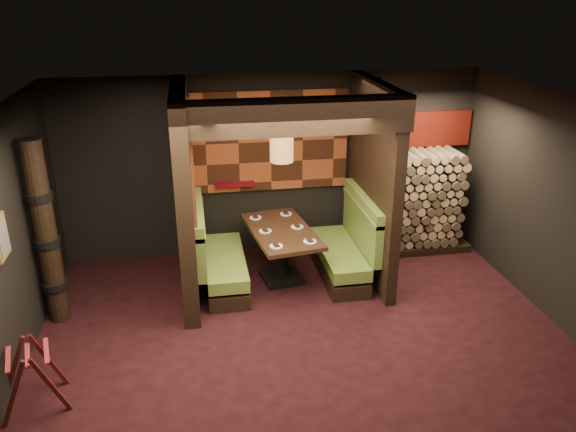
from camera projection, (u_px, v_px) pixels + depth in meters
The scene contains 22 objects.
floor at pixel (306, 344), 6.82m from camera, with size 6.50×5.50×0.02m, color black.
ceiling at pixel (310, 109), 5.73m from camera, with size 6.50×5.50×0.02m, color black.
wall_back at pixel (272, 165), 8.79m from camera, with size 6.50×0.02×2.85m, color black.
wall_front at pixel (392, 405), 3.76m from camera, with size 6.50×0.02×2.85m, color black.
wall_right at pixel (571, 218), 6.79m from camera, with size 0.02×5.50×2.85m, color black.
partition_left at pixel (185, 194), 7.57m from camera, with size 0.20×2.20×2.85m, color black.
partition_right at pixel (373, 182), 8.03m from camera, with size 0.15×2.10×2.85m, color black.
header_beam at pixel (295, 117), 6.45m from camera, with size 2.85×0.18×0.44m, color black.
tapa_back_panel at pixel (271, 141), 8.59m from camera, with size 2.40×0.06×1.55m, color #994523.
tapa_side_panel at pixel (192, 160), 7.58m from camera, with size 0.04×1.85×1.45m, color #994523.
lacquer_shelf at pixel (235, 184), 8.69m from camera, with size 0.60×0.12×0.07m, color #600812.
booth_bench_left at pixel (218, 260), 8.02m from camera, with size 0.68×1.60×1.14m.
booth_bench_right at pixel (346, 250), 8.32m from camera, with size 0.68×1.60×1.14m.
dining_table at pixel (281, 244), 8.10m from camera, with size 1.04×1.63×0.81m.
place_settings at pixel (281, 229), 8.00m from camera, with size 0.81×1.29×0.03m.
pendant_lamp at pixel (282, 145), 7.48m from camera, with size 0.32×0.32×1.02m.
framed_picture at pixel (1, 238), 5.78m from camera, with size 0.05×0.36×0.46m.
luggage_rack at pixel (31, 374), 5.69m from camera, with size 0.78×0.64×0.75m.
totem_column at pixel (46, 236), 6.89m from camera, with size 0.31×0.31×2.40m.
firewood_stack at pixel (417, 201), 9.01m from camera, with size 1.73×0.70×1.64m.
mosaic_header at pixel (415, 129), 8.89m from camera, with size 1.83×0.10×0.56m, color maroon.
bay_front_post at pixel (373, 176), 8.28m from camera, with size 0.08×0.08×2.85m, color black.
Camera 1 is at (-1.20, -5.59, 4.03)m, focal length 35.00 mm.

